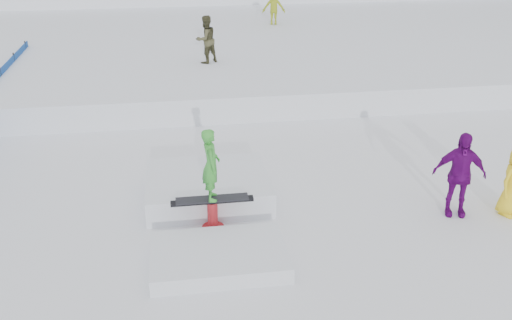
{
  "coord_description": "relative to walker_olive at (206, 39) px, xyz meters",
  "views": [
    {
      "loc": [
        -1.12,
        -8.44,
        5.87
      ],
      "look_at": [
        0.5,
        2.0,
        1.1
      ],
      "focal_mm": 40.0,
      "sensor_mm": 36.0,
      "label": 1
    }
  ],
  "objects": [
    {
      "name": "ground",
      "position": [
        -0.17,
        -11.08,
        -1.61
      ],
      "size": [
        120.0,
        120.0,
        0.0
      ],
      "primitive_type": "plane",
      "color": "white"
    },
    {
      "name": "snow_midrise",
      "position": [
        -0.17,
        4.92,
        -1.21
      ],
      "size": [
        50.0,
        18.0,
        0.8
      ],
      "primitive_type": "cube",
      "color": "white",
      "rests_on": "ground"
    },
    {
      "name": "walker_olive",
      "position": [
        0.0,
        0.0,
        0.0
      ],
      "size": [
        0.99,
        0.94,
        1.62
      ],
      "primitive_type": "imported",
      "rotation": [
        0.0,
        0.0,
        3.7
      ],
      "color": "#424026",
      "rests_on": "snow_midrise"
    },
    {
      "name": "walker_ygreen",
      "position": [
        3.55,
        6.39,
        -0.0
      ],
      "size": [
        1.13,
        0.78,
        1.61
      ],
      "primitive_type": "imported",
      "rotation": [
        0.0,
        0.0,
        2.96
      ],
      "color": "olive",
      "rests_on": "snow_midrise"
    },
    {
      "name": "spectator_purple",
      "position": [
        4.33,
        -9.95,
        -0.71
      ],
      "size": [
        1.13,
        0.71,
        1.79
      ],
      "primitive_type": "imported",
      "rotation": [
        0.0,
        0.0,
        -0.28
      ],
      "color": "#5E0768",
      "rests_on": "ground"
    },
    {
      "name": "jib_rail_feature",
      "position": [
        -0.64,
        -9.24,
        -1.31
      ],
      "size": [
        2.6,
        4.4,
        2.11
      ],
      "color": "white",
      "rests_on": "ground"
    }
  ]
}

